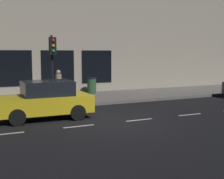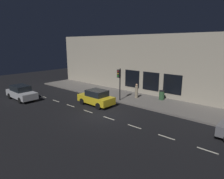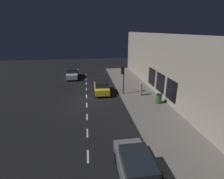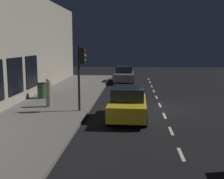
{
  "view_description": "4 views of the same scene",
  "coord_description": "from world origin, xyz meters",
  "px_view_note": "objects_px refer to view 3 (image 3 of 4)",
  "views": [
    {
      "loc": [
        -10.95,
        5.4,
        2.74
      ],
      "look_at": [
        1.54,
        -0.5,
        1.12
      ],
      "focal_mm": 50.55,
      "sensor_mm": 36.0,
      "label": 1
    },
    {
      "loc": [
        -11.54,
        -11.39,
        6.14
      ],
      "look_at": [
        2.38,
        0.72,
        1.8
      ],
      "focal_mm": 31.5,
      "sensor_mm": 36.0,
      "label": 2
    },
    {
      "loc": [
        0.22,
        -17.66,
        7.56
      ],
      "look_at": [
        2.91,
        0.33,
        1.15
      ],
      "focal_mm": 27.27,
      "sensor_mm": 36.0,
      "label": 3
    },
    {
      "loc": [
        1.64,
        16.02,
        3.66
      ],
      "look_at": [
        2.79,
        0.63,
        1.18
      ],
      "focal_mm": 45.63,
      "sensor_mm": 36.0,
      "label": 4
    }
  ],
  "objects_px": {
    "pedestrian_0": "(141,89)",
    "trash_bin": "(159,99)",
    "parked_car_0": "(136,168)",
    "traffic_light": "(123,74)",
    "parked_car_1": "(101,87)",
    "parked_car_2": "(73,73)"
  },
  "relations": [
    {
      "from": "parked_car_1",
      "to": "parked_car_2",
      "type": "relative_size",
      "value": 0.88
    },
    {
      "from": "traffic_light",
      "to": "trash_bin",
      "type": "xyz_separation_m",
      "value": [
        3.24,
        -3.34,
        -1.95
      ]
    },
    {
      "from": "parked_car_2",
      "to": "trash_bin",
      "type": "height_order",
      "value": "parked_car_2"
    },
    {
      "from": "parked_car_0",
      "to": "pedestrian_0",
      "type": "height_order",
      "value": "pedestrian_0"
    },
    {
      "from": "parked_car_0",
      "to": "parked_car_2",
      "type": "distance_m",
      "value": 21.72
    },
    {
      "from": "pedestrian_0",
      "to": "trash_bin",
      "type": "relative_size",
      "value": 1.6
    },
    {
      "from": "pedestrian_0",
      "to": "trash_bin",
      "type": "height_order",
      "value": "pedestrian_0"
    },
    {
      "from": "parked_car_1",
      "to": "parked_car_2",
      "type": "height_order",
      "value": "same"
    },
    {
      "from": "traffic_light",
      "to": "parked_car_2",
      "type": "relative_size",
      "value": 0.78
    },
    {
      "from": "traffic_light",
      "to": "parked_car_0",
      "type": "bearing_deg",
      "value": -98.49
    },
    {
      "from": "parked_car_0",
      "to": "parked_car_1",
      "type": "distance_m",
      "value": 13.42
    },
    {
      "from": "traffic_light",
      "to": "parked_car_1",
      "type": "bearing_deg",
      "value": 157.81
    },
    {
      "from": "trash_bin",
      "to": "traffic_light",
      "type": "bearing_deg",
      "value": 134.2
    },
    {
      "from": "traffic_light",
      "to": "parked_car_2",
      "type": "height_order",
      "value": "traffic_light"
    },
    {
      "from": "traffic_light",
      "to": "parked_car_0",
      "type": "height_order",
      "value": "traffic_light"
    },
    {
      "from": "parked_car_1",
      "to": "trash_bin",
      "type": "xyz_separation_m",
      "value": [
        5.7,
        -4.34,
        -0.13
      ]
    },
    {
      "from": "traffic_light",
      "to": "pedestrian_0",
      "type": "bearing_deg",
      "value": -22.75
    },
    {
      "from": "parked_car_1",
      "to": "pedestrian_0",
      "type": "distance_m",
      "value": 4.87
    },
    {
      "from": "trash_bin",
      "to": "parked_car_1",
      "type": "bearing_deg",
      "value": 142.74
    },
    {
      "from": "traffic_light",
      "to": "trash_bin",
      "type": "distance_m",
      "value": 5.04
    },
    {
      "from": "traffic_light",
      "to": "parked_car_0",
      "type": "xyz_separation_m",
      "value": [
        -1.85,
        -12.4,
        -1.82
      ]
    },
    {
      "from": "pedestrian_0",
      "to": "traffic_light",
      "type": "bearing_deg",
      "value": -119.35
    }
  ]
}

